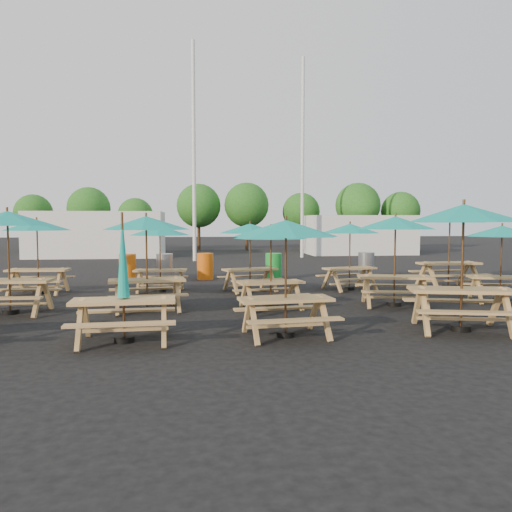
{
  "coord_description": "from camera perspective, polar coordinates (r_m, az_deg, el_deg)",
  "views": [
    {
      "loc": [
        -1.77,
        -13.88,
        2.15
      ],
      "look_at": [
        0.0,
        1.5,
        1.1
      ],
      "focal_mm": 35.0,
      "sensor_mm": 36.0,
      "label": 1
    }
  ],
  "objects": [
    {
      "name": "ground",
      "position": [
        14.16,
        0.7,
        -4.86
      ],
      "size": [
        120.0,
        120.0,
        0.0
      ],
      "primitive_type": "plane",
      "color": "black",
      "rests_on": "ground"
    },
    {
      "name": "tree_3",
      "position": [
        38.62,
        -6.57,
        5.73
      ],
      "size": [
        3.36,
        3.36,
        5.09
      ],
      "color": "#382314",
      "rests_on": "ground"
    },
    {
      "name": "tree_0",
      "position": [
        41.02,
        -24.09,
        4.5
      ],
      "size": [
        2.8,
        2.8,
        4.24
      ],
      "color": "#382314",
      "rests_on": "ground"
    },
    {
      "name": "picnic_unit_14",
      "position": [
        17.43,
        21.28,
        3.69
      ],
      "size": [
        2.41,
        2.41,
        2.51
      ],
      "rotation": [
        0.0,
        0.0,
        0.07
      ],
      "color": "#AE844D",
      "rests_on": "ground"
    },
    {
      "name": "waste_bin_2",
      "position": [
        18.86,
        -5.83,
        -1.18
      ],
      "size": [
        0.61,
        0.61,
        0.99
      ],
      "primitive_type": "cylinder",
      "color": "#DB5C0C",
      "rests_on": "ground"
    },
    {
      "name": "tree_5",
      "position": [
        39.38,
        5.17,
        5.07
      ],
      "size": [
        2.94,
        2.94,
        4.45
      ],
      "color": "#382314",
      "rests_on": "ground"
    },
    {
      "name": "tree_2",
      "position": [
        37.82,
        -13.62,
        4.5
      ],
      "size": [
        2.59,
        2.59,
        3.93
      ],
      "color": "#382314",
      "rests_on": "ground"
    },
    {
      "name": "picnic_unit_9",
      "position": [
        10.58,
        22.63,
        3.76
      ],
      "size": [
        2.73,
        2.73,
        2.53
      ],
      "rotation": [
        0.0,
        0.0,
        -0.23
      ],
      "color": "#AE844D",
      "rests_on": "ground"
    },
    {
      "name": "event_tent_0",
      "position": [
        32.49,
        -17.63,
        2.38
      ],
      "size": [
        8.0,
        4.0,
        2.8
      ],
      "primitive_type": "cube",
      "color": "silver",
      "rests_on": "ground"
    },
    {
      "name": "picnic_unit_7",
      "position": [
        12.32,
        1.72,
        2.13
      ],
      "size": [
        2.17,
        2.17,
        2.05
      ],
      "rotation": [
        0.0,
        0.0,
        0.2
      ],
      "color": "#AE844D",
      "rests_on": "ground"
    },
    {
      "name": "picnic_unit_5",
      "position": [
        15.65,
        -10.93,
        2.45
      ],
      "size": [
        1.95,
        1.95,
        2.06
      ],
      "rotation": [
        0.0,
        0.0,
        -0.05
      ],
      "color": "#AE844D",
      "rests_on": "ground"
    },
    {
      "name": "event_tent_1",
      "position": [
        34.61,
        11.58,
        2.4
      ],
      "size": [
        7.0,
        4.0,
        2.6
      ],
      "primitive_type": "cube",
      "color": "silver",
      "rests_on": "ground"
    },
    {
      "name": "picnic_unit_6",
      "position": [
        9.28,
        3.43,
        2.41
      ],
      "size": [
        2.2,
        2.2,
        2.21
      ],
      "rotation": [
        0.0,
        0.0,
        0.11
      ],
      "color": "#AE844D",
      "rests_on": "ground"
    },
    {
      "name": "tree_6",
      "position": [
        38.7,
        11.57,
        5.7
      ],
      "size": [
        3.38,
        3.38,
        5.13
      ],
      "color": "#382314",
      "rests_on": "ground"
    },
    {
      "name": "tree_4",
      "position": [
        38.33,
        -1.07,
        5.84
      ],
      "size": [
        3.41,
        3.41,
        5.17
      ],
      "color": "#382314",
      "rests_on": "ground"
    },
    {
      "name": "mast_1",
      "position": [
        30.77,
        5.34,
        11.06
      ],
      "size": [
        0.2,
        0.2,
        12.0
      ],
      "primitive_type": "cylinder",
      "color": "silver",
      "rests_on": "ground"
    },
    {
      "name": "tree_1",
      "position": [
        38.63,
        -18.55,
        5.17
      ],
      "size": [
        3.11,
        3.11,
        4.72
      ],
      "color": "#382314",
      "rests_on": "ground"
    },
    {
      "name": "waste_bin_0",
      "position": [
        18.88,
        -14.46,
        -1.27
      ],
      "size": [
        0.61,
        0.61,
        0.99
      ],
      "primitive_type": "cylinder",
      "color": "#DB5C0C",
      "rests_on": "ground"
    },
    {
      "name": "waste_bin_4",
      "position": [
        19.73,
        12.48,
        -1.03
      ],
      "size": [
        0.61,
        0.61,
        0.99
      ],
      "primitive_type": "cylinder",
      "color": "gray",
      "rests_on": "ground"
    },
    {
      "name": "waste_bin_1",
      "position": [
        18.75,
        -10.38,
        -1.25
      ],
      "size": [
        0.61,
        0.61,
        0.99
      ],
      "primitive_type": "cylinder",
      "color": "gray",
      "rests_on": "ground"
    },
    {
      "name": "mast_0",
      "position": [
        28.14,
        -7.12,
        11.72
      ],
      "size": [
        0.2,
        0.2,
        12.0
      ],
      "primitive_type": "cylinder",
      "color": "silver",
      "rests_on": "ground"
    },
    {
      "name": "picnic_unit_10",
      "position": [
        13.22,
        15.64,
        3.11
      ],
      "size": [
        2.46,
        2.46,
        2.32
      ],
      "rotation": [
        0.0,
        0.0,
        -0.2
      ],
      "color": "#AE844D",
      "rests_on": "ground"
    },
    {
      "name": "picnic_unit_1",
      "position": [
        12.95,
        -26.52,
        3.27
      ],
      "size": [
        2.24,
        2.24,
        2.43
      ],
      "rotation": [
        0.0,
        0.0,
        -0.03
      ],
      "color": "#AE844D",
      "rests_on": "ground"
    },
    {
      "name": "picnic_unit_2",
      "position": [
        16.27,
        -23.75,
        2.81
      ],
      "size": [
        2.11,
        2.11,
        2.24
      ],
      "rotation": [
        0.0,
        0.0,
        -0.05
      ],
      "color": "#AE844D",
      "rests_on": "ground"
    },
    {
      "name": "picnic_unit_3",
      "position": [
        9.23,
        -14.92,
        -3.68
      ],
      "size": [
        1.91,
        1.69,
        2.33
      ],
      "rotation": [
        0.0,
        0.0,
        0.06
      ],
      "color": "#AE844D",
      "rests_on": "ground"
    },
    {
      "name": "picnic_unit_13",
      "position": [
        14.91,
        26.29,
        2.12
      ],
      "size": [
        2.25,
        2.25,
        2.08
      ],
      "rotation": [
        0.0,
        0.0,
        -0.24
      ],
      "color": "#AE844D",
      "rests_on": "ground"
    },
    {
      "name": "waste_bin_3",
      "position": [
        18.74,
        2.02,
        -1.19
      ],
      "size": [
        0.61,
        0.61,
        0.99
      ],
      "primitive_type": "cylinder",
      "color": "#1A9030",
      "rests_on": "ground"
    },
    {
      "name": "picnic_unit_11",
      "position": [
        16.1,
        10.69,
        2.69
      ],
      "size": [
        2.35,
        2.35,
        2.12
      ],
      "rotation": [
        0.0,
        0.0,
        0.28
      ],
      "color": "#AE844D",
      "rests_on": "ground"
    },
    {
      "name": "picnic_unit_8",
      "position": [
        15.45,
        -0.69,
        2.73
      ],
      "size": [
        2.4,
        2.4,
        2.13
      ],
      "rotation": [
        0.0,
        0.0,
        0.3
      ],
      "color": "#AE844D",
      "rests_on": "ground"
    },
    {
      "name": "tree_7",
      "position": [
        39.9,
        16.2,
        4.94
      ],
      "size": [
        2.95,
        2.95,
        4.48
      ],
      "color": "#382314",
      "rests_on": "ground"
    },
    {
      "name": "picnic_unit_4",
      "position": [
        12.32,
        -12.44,
        3.11
      ],
      "size": [
        2.37,
        2.37,
        2.32
      ],
      "rotation": [
        0.0,
        0.0,
        0.15
      ],
      "color": "#AE844D",
      "rests_on": "ground"
    }
  ]
}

